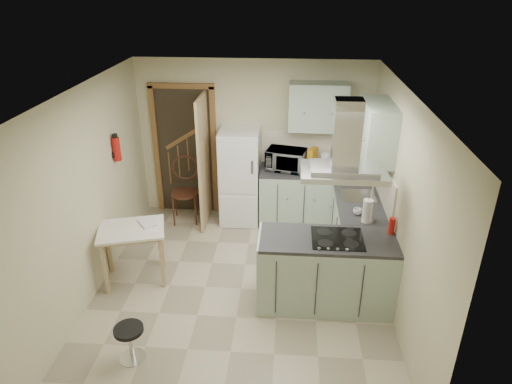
# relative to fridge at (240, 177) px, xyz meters

# --- Properties ---
(floor) EXTENTS (4.20, 4.20, 0.00)m
(floor) POSITION_rel_fridge_xyz_m (0.20, -1.80, -0.75)
(floor) COLOR #B6A88D
(floor) RESTS_ON ground
(ceiling) EXTENTS (4.20, 4.20, 0.00)m
(ceiling) POSITION_rel_fridge_xyz_m (0.20, -1.80, 1.75)
(ceiling) COLOR silver
(ceiling) RESTS_ON back_wall
(back_wall) EXTENTS (3.60, 0.00, 3.60)m
(back_wall) POSITION_rel_fridge_xyz_m (0.20, 0.30, 0.50)
(back_wall) COLOR #C1BB95
(back_wall) RESTS_ON floor
(left_wall) EXTENTS (0.00, 4.20, 4.20)m
(left_wall) POSITION_rel_fridge_xyz_m (-1.60, -1.80, 0.50)
(left_wall) COLOR #C1BB95
(left_wall) RESTS_ON floor
(right_wall) EXTENTS (0.00, 4.20, 4.20)m
(right_wall) POSITION_rel_fridge_xyz_m (2.00, -1.80, 0.50)
(right_wall) COLOR #C1BB95
(right_wall) RESTS_ON floor
(doorway) EXTENTS (1.10, 0.12, 2.10)m
(doorway) POSITION_rel_fridge_xyz_m (-0.90, 0.27, 0.30)
(doorway) COLOR brown
(doorway) RESTS_ON floor
(fridge) EXTENTS (0.60, 0.60, 1.50)m
(fridge) POSITION_rel_fridge_xyz_m (0.00, 0.00, 0.00)
(fridge) COLOR white
(fridge) RESTS_ON floor
(counter_back) EXTENTS (1.08, 0.60, 0.90)m
(counter_back) POSITION_rel_fridge_xyz_m (0.86, 0.00, -0.30)
(counter_back) COLOR #9EB2A0
(counter_back) RESTS_ON floor
(counter_right) EXTENTS (0.60, 1.95, 0.90)m
(counter_right) POSITION_rel_fridge_xyz_m (1.70, -0.68, -0.30)
(counter_right) COLOR #9EB2A0
(counter_right) RESTS_ON floor
(splashback) EXTENTS (1.68, 0.02, 0.50)m
(splashback) POSITION_rel_fridge_xyz_m (1.16, 0.29, 0.40)
(splashback) COLOR beige
(splashback) RESTS_ON counter_back
(wall_cabinet_back) EXTENTS (0.85, 0.35, 0.70)m
(wall_cabinet_back) POSITION_rel_fridge_xyz_m (1.15, 0.12, 1.10)
(wall_cabinet_back) COLOR #9EB2A0
(wall_cabinet_back) RESTS_ON back_wall
(wall_cabinet_right) EXTENTS (0.35, 0.90, 0.70)m
(wall_cabinet_right) POSITION_rel_fridge_xyz_m (1.82, -0.95, 1.10)
(wall_cabinet_right) COLOR #9EB2A0
(wall_cabinet_right) RESTS_ON right_wall
(peninsula) EXTENTS (1.55, 0.65, 0.90)m
(peninsula) POSITION_rel_fridge_xyz_m (1.22, -1.98, -0.30)
(peninsula) COLOR #9EB2A0
(peninsula) RESTS_ON floor
(hob) EXTENTS (0.58, 0.50, 0.01)m
(hob) POSITION_rel_fridge_xyz_m (1.32, -1.98, 0.16)
(hob) COLOR black
(hob) RESTS_ON peninsula
(extractor_hood) EXTENTS (0.90, 0.55, 0.10)m
(extractor_hood) POSITION_rel_fridge_xyz_m (1.32, -1.98, 0.97)
(extractor_hood) COLOR silver
(extractor_hood) RESTS_ON ceiling
(sink) EXTENTS (0.45, 0.40, 0.01)m
(sink) POSITION_rel_fridge_xyz_m (1.70, -0.85, 0.16)
(sink) COLOR silver
(sink) RESTS_ON counter_right
(fire_extinguisher) EXTENTS (0.10, 0.10, 0.32)m
(fire_extinguisher) POSITION_rel_fridge_xyz_m (-1.54, -0.90, 0.75)
(fire_extinguisher) COLOR #B2140F
(fire_extinguisher) RESTS_ON left_wall
(drop_leaf_table) EXTENTS (0.93, 0.80, 0.75)m
(drop_leaf_table) POSITION_rel_fridge_xyz_m (-1.18, -1.69, -0.37)
(drop_leaf_table) COLOR tan
(drop_leaf_table) RESTS_ON floor
(bentwood_chair) EXTENTS (0.48, 0.48, 0.96)m
(bentwood_chair) POSITION_rel_fridge_xyz_m (-0.87, -0.10, -0.27)
(bentwood_chair) COLOR #4C2319
(bentwood_chair) RESTS_ON floor
(stool) EXTENTS (0.37, 0.37, 0.40)m
(stool) POSITION_rel_fridge_xyz_m (-0.80, -3.03, -0.55)
(stool) COLOR black
(stool) RESTS_ON floor
(microwave) EXTENTS (0.65, 0.51, 0.32)m
(microwave) POSITION_rel_fridge_xyz_m (0.71, 0.00, 0.31)
(microwave) COLOR black
(microwave) RESTS_ON counter_back
(kettle) EXTENTS (0.18, 0.18, 0.24)m
(kettle) POSITION_rel_fridge_xyz_m (1.32, 0.12, 0.27)
(kettle) COLOR white
(kettle) RESTS_ON counter_back
(cereal_box) EXTENTS (0.17, 0.24, 0.33)m
(cereal_box) POSITION_rel_fridge_xyz_m (1.11, 0.05, 0.32)
(cereal_box) COLOR #C38317
(cereal_box) RESTS_ON counter_back
(soap_bottle) EXTENTS (0.09, 0.09, 0.20)m
(soap_bottle) POSITION_rel_fridge_xyz_m (1.84, -0.48, 0.25)
(soap_bottle) COLOR #A2A2AD
(soap_bottle) RESTS_ON counter_right
(paper_towel) EXTENTS (0.15, 0.15, 0.30)m
(paper_towel) POSITION_rel_fridge_xyz_m (1.71, -1.55, 0.30)
(paper_towel) COLOR silver
(paper_towel) RESTS_ON counter_right
(cup) EXTENTS (0.13, 0.13, 0.08)m
(cup) POSITION_rel_fridge_xyz_m (1.62, -1.38, 0.19)
(cup) COLOR silver
(cup) RESTS_ON counter_right
(red_bottle) EXTENTS (0.08, 0.08, 0.20)m
(red_bottle) POSITION_rel_fridge_xyz_m (1.95, -1.81, 0.25)
(red_bottle) COLOR red
(red_bottle) RESTS_ON peninsula
(book) EXTENTS (0.31, 0.32, 0.11)m
(book) POSITION_rel_fridge_xyz_m (-1.08, -1.60, 0.06)
(book) COLOR brown
(book) RESTS_ON drop_leaf_table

